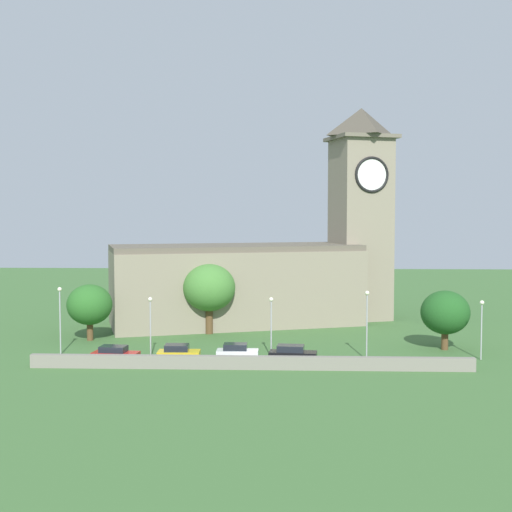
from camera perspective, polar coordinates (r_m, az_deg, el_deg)
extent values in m
plane|color=#3D6633|center=(82.22, 0.12, -6.65)|extent=(200.00, 200.00, 0.00)
cube|color=gray|center=(90.46, -1.73, -2.60)|extent=(34.41, 21.85, 9.75)
cube|color=#5C5547|center=(90.06, -1.74, 0.71)|extent=(34.10, 20.87, 0.70)
cube|color=gray|center=(95.67, 8.66, 2.16)|extent=(8.71, 8.71, 24.60)
cube|color=#675F4F|center=(96.20, 8.73, 9.65)|extent=(10.11, 10.11, 0.50)
pyramid|color=#484338|center=(96.46, 8.75, 10.93)|extent=(9.15, 9.15, 3.82)
cylinder|color=white|center=(92.57, 9.60, 6.67)|extent=(4.28, 1.45, 4.45)
torus|color=black|center=(92.57, 9.60, 6.67)|extent=(4.74, 1.84, 4.85)
cylinder|color=white|center=(97.26, 10.62, 6.51)|extent=(1.45, 4.28, 4.45)
torus|color=black|center=(97.26, 10.62, 6.51)|extent=(1.84, 4.74, 4.85)
cube|color=gray|center=(64.84, -0.47, -8.85)|extent=(41.57, 0.70, 1.26)
cube|color=red|center=(68.99, -11.58, -8.12)|extent=(4.66, 2.38, 0.75)
cube|color=#1E232B|center=(68.93, -11.76, -7.56)|extent=(2.68, 1.93, 0.60)
cylinder|color=black|center=(69.42, -10.11, -8.35)|extent=(0.64, 0.40, 0.60)
cylinder|color=black|center=(67.69, -10.64, -8.66)|extent=(0.64, 0.40, 0.60)
cylinder|color=black|center=(70.46, -12.47, -8.20)|extent=(0.64, 0.40, 0.60)
cylinder|color=black|center=(68.76, -13.05, -8.50)|extent=(0.64, 0.40, 0.60)
cube|color=gold|center=(68.36, -6.42, -8.15)|extent=(4.17, 2.04, 0.79)
cube|color=#1E232B|center=(68.25, -6.60, -7.57)|extent=(2.35, 1.76, 0.63)
cylinder|color=black|center=(69.23, -5.16, -8.33)|extent=(0.64, 0.36, 0.63)
cylinder|color=black|center=(67.35, -5.32, -8.67)|extent=(0.64, 0.36, 0.63)
cylinder|color=black|center=(69.56, -7.47, -8.29)|extent=(0.64, 0.36, 0.63)
cylinder|color=black|center=(67.70, -7.71, -8.62)|extent=(0.64, 0.36, 0.63)
cube|color=silver|center=(68.50, -1.55, -8.12)|extent=(4.11, 1.81, 0.78)
cube|color=#1E232B|center=(68.38, -1.72, -7.54)|extent=(2.30, 1.58, 0.62)
cylinder|color=black|center=(69.37, -0.33, -8.30)|extent=(0.62, 0.32, 0.62)
cylinder|color=black|center=(67.63, -0.41, -8.61)|extent=(0.62, 0.32, 0.62)
cylinder|color=black|center=(69.57, -2.65, -8.27)|extent=(0.62, 0.32, 0.62)
cylinder|color=black|center=(67.82, -2.79, -8.57)|extent=(0.62, 0.32, 0.62)
cube|color=black|center=(67.85, 3.09, -8.24)|extent=(4.80, 2.33, 0.77)
cube|color=#1E232B|center=(67.73, 2.89, -7.66)|extent=(2.75, 1.89, 0.61)
cylinder|color=black|center=(68.68, 4.48, -8.43)|extent=(0.65, 0.40, 0.62)
cylinder|color=black|center=(66.91, 4.36, -8.75)|extent=(0.65, 0.40, 0.62)
cylinder|color=black|center=(68.98, 1.85, -8.37)|extent=(0.65, 0.40, 0.62)
cylinder|color=black|center=(67.22, 1.66, -8.68)|extent=(0.65, 0.40, 0.62)
cylinder|color=#9EA0A5|center=(73.80, -15.96, -5.37)|extent=(0.14, 0.14, 6.56)
sphere|color=#F4EFCC|center=(73.35, -16.00, -2.67)|extent=(0.44, 0.44, 0.44)
cylinder|color=#9EA0A5|center=(70.34, -8.76, -6.06)|extent=(0.14, 0.14, 5.72)
sphere|color=#F4EFCC|center=(69.89, -8.78, -3.57)|extent=(0.44, 0.44, 0.44)
cylinder|color=#9EA0A5|center=(69.82, 1.27, -6.11)|extent=(0.14, 0.14, 5.67)
sphere|color=#F4EFCC|center=(69.37, 1.27, -3.63)|extent=(0.44, 0.44, 0.44)
cylinder|color=#9EA0A5|center=(69.28, 9.19, -5.90)|extent=(0.14, 0.14, 6.47)
sphere|color=#F4EFCC|center=(68.80, 9.22, -3.05)|extent=(0.44, 0.44, 0.44)
cylinder|color=#9EA0A5|center=(72.18, 18.21, -6.04)|extent=(0.14, 0.14, 5.50)
sphere|color=#F4EFCC|center=(71.75, 18.26, -3.70)|extent=(0.44, 0.44, 0.44)
cylinder|color=brown|center=(81.39, -13.63, -6.06)|extent=(0.72, 0.72, 2.20)
ellipsoid|color=#286023|center=(80.95, -13.66, -3.94)|extent=(5.16, 5.16, 4.65)
cylinder|color=brown|center=(76.58, 15.41, -6.75)|extent=(0.73, 0.73, 2.07)
ellipsoid|color=#1E511E|center=(76.11, 15.45, -4.54)|extent=(5.19, 5.19, 4.67)
cylinder|color=brown|center=(83.56, -3.91, -5.36)|extent=(0.89, 0.89, 3.25)
ellipsoid|color=#427A33|center=(83.04, -3.92, -2.63)|extent=(6.34, 6.34, 5.71)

